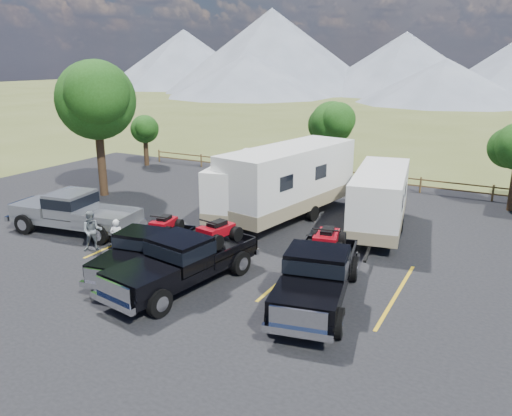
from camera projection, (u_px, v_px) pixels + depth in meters
The scene contains 17 objects.
ground at pixel (186, 305), 16.53m from camera, with size 320.00×320.00×0.00m, color #535B26.
asphalt_lot at pixel (232, 272), 19.05m from camera, with size 44.00×34.00×0.04m, color black.
stall_lines at pixel (245, 262), 19.89m from camera, with size 12.12×5.50×0.01m.
tree_big_nw at pixel (96, 100), 28.24m from camera, with size 5.54×5.18×7.84m.
tree_north at pixel (331, 123), 32.39m from camera, with size 3.46×3.24×5.25m.
tree_nw_small at pixel (145, 129), 37.37m from camera, with size 2.59×2.43×3.85m.
rail_fence at pixel (388, 180), 31.05m from camera, with size 36.12×0.12×1.00m.
mountain_range at pixel (448, 59), 107.11m from camera, with size 209.00×71.00×20.00m.
rig_left at pixel (146, 248), 18.98m from camera, with size 2.58×5.68×1.83m.
rig_center at pixel (186, 259), 17.64m from camera, with size 2.98×6.50×2.09m.
rig_right at pixel (318, 272), 16.50m from camera, with size 3.24×6.61×2.12m.
trailer_left at pixel (245, 187), 25.35m from camera, with size 3.51×8.49×2.94m.
trailer_center at pixel (289, 181), 25.00m from camera, with size 4.20×10.50×3.63m.
trailer_right at pixel (380, 200), 23.04m from camera, with size 3.27×8.47×2.93m.
pickup_silver at pixel (75, 212), 23.09m from camera, with size 6.64×2.98×1.92m.
person_a at pixel (117, 238), 20.28m from camera, with size 0.59×0.38×1.60m, color white.
person_b at pixel (92, 231), 20.93m from camera, with size 0.84×0.65×1.72m, color slate.
Camera 1 is at (9.14, -12.02, 7.82)m, focal length 35.00 mm.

